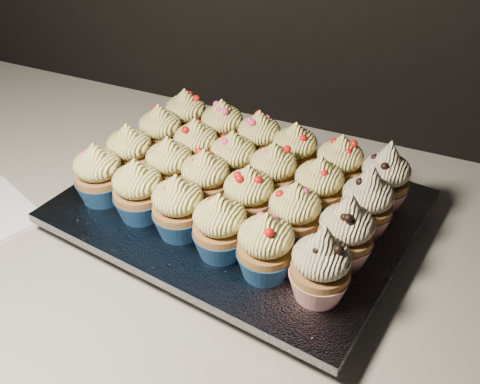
{
  "coord_description": "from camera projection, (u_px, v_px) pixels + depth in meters",
  "views": [
    {
      "loc": [
        0.02,
        1.21,
        1.35
      ],
      "look_at": [
        -0.21,
        1.71,
        0.95
      ],
      "focal_mm": 40.0,
      "sensor_mm": 36.0,
      "label": 1
    }
  ],
  "objects": [
    {
      "name": "worktop",
      "position": [
        392.0,
        287.0,
        0.64
      ],
      "size": [
        2.44,
        0.64,
        0.04
      ],
      "primitive_type": "cube",
      "color": "beige",
      "rests_on": "cabinet"
    },
    {
      "name": "cupcake_1",
      "position": [
        138.0,
        191.0,
        0.65
      ],
      "size": [
        0.06,
        0.06,
        0.08
      ],
      "color": "navy",
      "rests_on": "foil_lining"
    },
    {
      "name": "cupcake_6",
      "position": [
        130.0,
        154.0,
        0.72
      ],
      "size": [
        0.06,
        0.06,
        0.08
      ],
      "color": "navy",
      "rests_on": "foil_lining"
    },
    {
      "name": "cupcake_19",
      "position": [
        222.0,
        129.0,
        0.77
      ],
      "size": [
        0.06,
        0.06,
        0.08
      ],
      "color": "navy",
      "rests_on": "foil_lining"
    },
    {
      "name": "cupcake_2",
      "position": [
        178.0,
        207.0,
        0.62
      ],
      "size": [
        0.06,
        0.06,
        0.08
      ],
      "color": "navy",
      "rests_on": "foil_lining"
    },
    {
      "name": "cupcake_15",
      "position": [
        273.0,
        173.0,
        0.68
      ],
      "size": [
        0.06,
        0.06,
        0.08
      ],
      "color": "navy",
      "rests_on": "foil_lining"
    },
    {
      "name": "cupcake_10",
      "position": [
        294.0,
        215.0,
        0.61
      ],
      "size": [
        0.06,
        0.06,
        0.08
      ],
      "color": "navy",
      "rests_on": "foil_lining"
    },
    {
      "name": "cupcake_18",
      "position": [
        186.0,
        117.0,
        0.8
      ],
      "size": [
        0.06,
        0.06,
        0.08
      ],
      "color": "navy",
      "rests_on": "foil_lining"
    },
    {
      "name": "cupcake_16",
      "position": [
        318.0,
        188.0,
        0.65
      ],
      "size": [
        0.06,
        0.06,
        0.08
      ],
      "color": "navy",
      "rests_on": "foil_lining"
    },
    {
      "name": "cupcake_5",
      "position": [
        320.0,
        267.0,
        0.54
      ],
      "size": [
        0.06,
        0.06,
        0.1
      ],
      "color": "#A61D17",
      "rests_on": "foil_lining"
    },
    {
      "name": "cupcake_9",
      "position": [
        249.0,
        197.0,
        0.64
      ],
      "size": [
        0.06,
        0.06,
        0.08
      ],
      "color": "navy",
      "rests_on": "foil_lining"
    },
    {
      "name": "foil_lining",
      "position": [
        240.0,
        206.0,
        0.7
      ],
      "size": [
        0.47,
        0.39,
        0.01
      ],
      "primitive_type": "cube",
      "rotation": [
        0.0,
        0.0,
        -0.14
      ],
      "color": "silver",
      "rests_on": "baking_tray"
    },
    {
      "name": "cupcake_21",
      "position": [
        294.0,
        153.0,
        0.72
      ],
      "size": [
        0.06,
        0.06,
        0.08
      ],
      "color": "navy",
      "rests_on": "foil_lining"
    },
    {
      "name": "cupcake_11",
      "position": [
        346.0,
        233.0,
        0.58
      ],
      "size": [
        0.06,
        0.06,
        0.1
      ],
      "color": "#A61D17",
      "rests_on": "foil_lining"
    },
    {
      "name": "cupcake_22",
      "position": [
        339.0,
        166.0,
        0.69
      ],
      "size": [
        0.06,
        0.06,
        0.08
      ],
      "color": "navy",
      "rests_on": "foil_lining"
    },
    {
      "name": "cupcake_12",
      "position": [
        161.0,
        134.0,
        0.76
      ],
      "size": [
        0.06,
        0.06,
        0.08
      ],
      "color": "navy",
      "rests_on": "foil_lining"
    },
    {
      "name": "cupcake_3",
      "position": [
        220.0,
        227.0,
        0.59
      ],
      "size": [
        0.06,
        0.06,
        0.08
      ],
      "color": "navy",
      "rests_on": "foil_lining"
    },
    {
      "name": "cupcake_17",
      "position": [
        367.0,
        203.0,
        0.62
      ],
      "size": [
        0.06,
        0.06,
        0.1
      ],
      "color": "#A61D17",
      "rests_on": "foil_lining"
    },
    {
      "name": "cupcake_23",
      "position": [
        385.0,
        179.0,
        0.67
      ],
      "size": [
        0.06,
        0.06,
        0.1
      ],
      "color": "#A61D17",
      "rests_on": "foil_lining"
    },
    {
      "name": "cupcake_13",
      "position": [
        196.0,
        148.0,
        0.73
      ],
      "size": [
        0.06,
        0.06,
        0.08
      ],
      "color": "navy",
      "rests_on": "foil_lining"
    },
    {
      "name": "cupcake_8",
      "position": [
        206.0,
        181.0,
        0.67
      ],
      "size": [
        0.06,
        0.06,
        0.08
      ],
      "color": "navy",
      "rests_on": "foil_lining"
    },
    {
      "name": "baking_tray",
      "position": [
        240.0,
        216.0,
        0.71
      ],
      "size": [
        0.43,
        0.35,
        0.02
      ],
      "primitive_type": "cube",
      "rotation": [
        0.0,
        0.0,
        -0.14
      ],
      "color": "black",
      "rests_on": "worktop"
    },
    {
      "name": "cupcake_20",
      "position": [
        259.0,
        140.0,
        0.75
      ],
      "size": [
        0.06,
        0.06,
        0.08
      ],
      "color": "navy",
      "rests_on": "foil_lining"
    },
    {
      "name": "cupcake_14",
      "position": [
        233.0,
        161.0,
        0.7
      ],
      "size": [
        0.06,
        0.06,
        0.08
      ],
      "color": "navy",
      "rests_on": "foil_lining"
    },
    {
      "name": "cupcake_4",
      "position": [
        266.0,
        247.0,
        0.57
      ],
      "size": [
        0.06,
        0.06,
        0.08
      ],
      "color": "navy",
      "rests_on": "foil_lining"
    },
    {
      "name": "cupcake_7",
      "position": [
        170.0,
        168.0,
        0.69
      ],
      "size": [
        0.06,
        0.06,
        0.08
      ],
      "color": "navy",
      "rests_on": "foil_lining"
    },
    {
      "name": "cupcake_0",
      "position": [
        99.0,
        175.0,
        0.68
      ],
      "size": [
        0.06,
        0.06,
        0.08
      ],
      "color": "navy",
      "rests_on": "foil_lining"
    }
  ]
}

